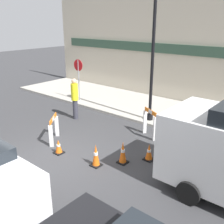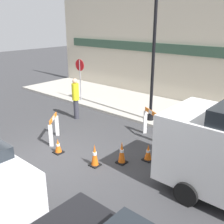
% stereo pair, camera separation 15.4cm
% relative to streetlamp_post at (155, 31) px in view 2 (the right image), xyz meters
% --- Properties ---
extents(ground_plane, '(60.00, 60.00, 0.00)m').
position_rel_streetlamp_post_xyz_m(ground_plane, '(-0.55, -4.94, -3.82)').
color(ground_plane, '#38383A').
extents(sidewalk_slab, '(18.00, 3.88, 0.12)m').
position_rel_streetlamp_post_xyz_m(sidewalk_slab, '(-0.55, 1.50, -3.76)').
color(sidewalk_slab, '#ADA89E').
rests_on(sidewalk_slab, ground_plane).
extents(storefront_facade, '(18.00, 0.22, 5.50)m').
position_rel_streetlamp_post_xyz_m(storefront_facade, '(-0.55, 3.51, -1.07)').
color(storefront_facade, '#BCB29E').
rests_on(storefront_facade, ground_plane).
extents(streetlamp_post, '(0.44, 0.44, 5.82)m').
position_rel_streetlamp_post_xyz_m(streetlamp_post, '(0.00, 0.00, 0.00)').
color(streetlamp_post, black).
rests_on(streetlamp_post, sidewalk_slab).
extents(stop_sign, '(0.60, 0.06, 2.19)m').
position_rel_streetlamp_post_xyz_m(stop_sign, '(-4.48, 0.06, -2.23)').
color(stop_sign, gray).
rests_on(stop_sign, sidewalk_slab).
extents(barricade_0, '(0.71, 0.84, 0.96)m').
position_rel_streetlamp_post_xyz_m(barricade_0, '(-1.64, -3.88, -3.29)').
color(barricade_0, white).
rests_on(barricade_0, ground_plane).
extents(barricade_1, '(0.78, 0.49, 1.09)m').
position_rel_streetlamp_post_xyz_m(barricade_1, '(0.82, -1.30, -3.24)').
color(barricade_1, white).
rests_on(barricade_1, ground_plane).
extents(traffic_cone_0, '(0.30, 0.30, 0.73)m').
position_rel_streetlamp_post_xyz_m(traffic_cone_0, '(1.24, -3.50, -3.46)').
color(traffic_cone_0, black).
rests_on(traffic_cone_0, ground_plane).
extents(traffic_cone_1, '(0.30, 0.30, 0.72)m').
position_rel_streetlamp_post_xyz_m(traffic_cone_1, '(0.72, -4.17, -3.47)').
color(traffic_cone_1, black).
rests_on(traffic_cone_1, ground_plane).
extents(traffic_cone_2, '(0.30, 0.30, 0.50)m').
position_rel_streetlamp_post_xyz_m(traffic_cone_2, '(-0.79, -4.38, -3.58)').
color(traffic_cone_2, black).
rests_on(traffic_cone_2, ground_plane).
extents(traffic_cone_3, '(0.30, 0.30, 0.54)m').
position_rel_streetlamp_post_xyz_m(traffic_cone_3, '(1.76, -2.82, -3.56)').
color(traffic_cone_3, black).
rests_on(traffic_cone_3, ground_plane).
extents(traffic_cone_4, '(0.30, 0.30, 0.48)m').
position_rel_streetlamp_post_xyz_m(traffic_cone_4, '(1.70, -1.83, -3.59)').
color(traffic_cone_4, black).
rests_on(traffic_cone_4, ground_plane).
extents(person_worker, '(0.40, 0.40, 1.84)m').
position_rel_streetlamp_post_xyz_m(person_worker, '(-2.78, -1.79, -2.81)').
color(person_worker, '#33333D').
rests_on(person_worker, ground_plane).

